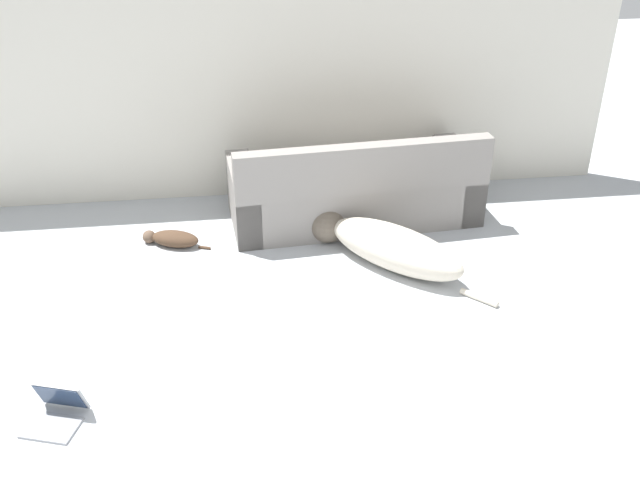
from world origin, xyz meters
TOP-DOWN VIEW (x-y plane):
  - ground_plane at (0.00, 0.00)m, footprint 20.00×20.00m
  - wall_back at (0.00, 3.44)m, footprint 6.45×0.06m
  - couch at (0.79, 2.78)m, footprint 2.14×0.99m
  - dog at (0.90, 2.02)m, footprint 1.27×1.33m
  - cat at (-0.75, 2.51)m, footprint 0.56×0.31m
  - laptop_open at (-1.28, 0.58)m, footprint 0.37×0.37m

SIDE VIEW (x-z plane):
  - ground_plane at x=0.00m, z-range 0.00..0.00m
  - cat at x=-0.75m, z-range 0.00..0.12m
  - laptop_open at x=-1.28m, z-range -0.04..0.18m
  - dog at x=0.90m, z-range 0.00..0.33m
  - couch at x=0.79m, z-range -0.14..0.66m
  - wall_back at x=0.00m, z-range 0.00..2.47m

